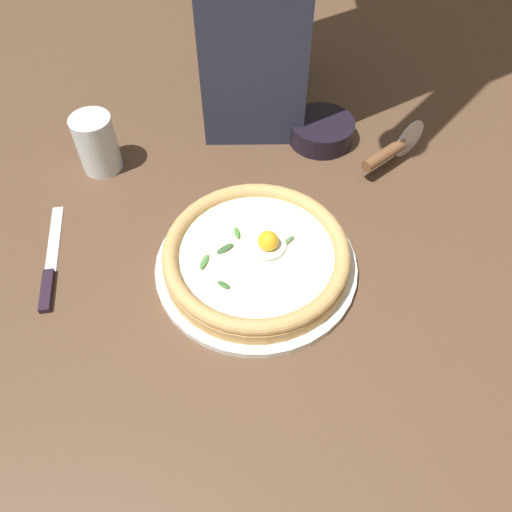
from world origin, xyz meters
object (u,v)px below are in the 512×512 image
object	(u,v)px
pizza	(256,256)
pizza_cutter	(391,150)
side_bowl	(320,131)
table_knife	(49,271)
drinking_glass	(98,147)

from	to	relation	value
pizza	pizza_cutter	distance (m)	0.34
side_bowl	pizza_cutter	size ratio (longest dim) A/B	0.92
table_knife	drinking_glass	size ratio (longest dim) A/B	1.90
pizza	drinking_glass	size ratio (longest dim) A/B	2.68
pizza	drinking_glass	xyz separation A→B (m)	(-0.15, -0.34, 0.01)
pizza	side_bowl	size ratio (longest dim) A/B	2.29
side_bowl	table_knife	size ratio (longest dim) A/B	0.61
side_bowl	pizza_cutter	world-z (taller)	pizza_cutter
table_knife	pizza	bearing A→B (deg)	108.01
pizza	table_knife	distance (m)	0.32
pizza_cutter	drinking_glass	size ratio (longest dim) A/B	1.28
pizza_cutter	drinking_glass	world-z (taller)	drinking_glass
pizza_cutter	table_knife	world-z (taller)	pizza_cutter
side_bowl	table_knife	xyz separation A→B (m)	(0.44, -0.34, -0.02)
pizza	side_bowl	world-z (taller)	pizza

